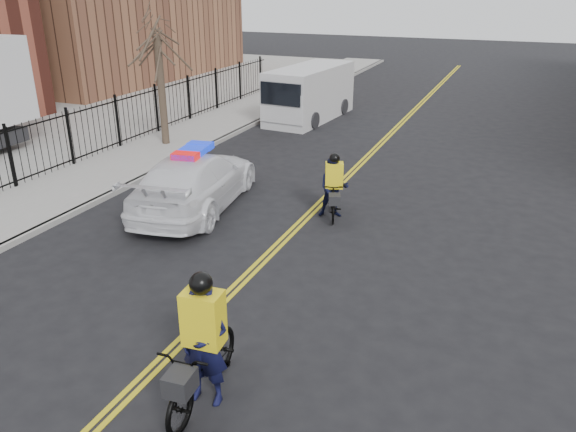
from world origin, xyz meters
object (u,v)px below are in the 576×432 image
(police_cruiser, at_px, (195,181))
(cyclist_far, at_px, (334,192))
(cargo_van, at_px, (308,94))
(cyclist_near, at_px, (206,358))

(police_cruiser, bearing_deg, cyclist_far, -176.56)
(police_cruiser, height_order, cargo_van, cargo_van)
(cargo_van, bearing_deg, cyclist_near, -68.62)
(cyclist_near, bearing_deg, cargo_van, 101.51)
(cargo_van, distance_m, cyclist_near, 19.18)
(police_cruiser, relative_size, cyclist_near, 2.50)
(cyclist_near, bearing_deg, police_cruiser, 117.77)
(cyclist_near, xyz_separation_m, cyclist_far, (-0.56, 7.67, -0.06))
(police_cruiser, height_order, cyclist_near, cyclist_near)
(cargo_van, height_order, cyclist_near, cargo_van)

